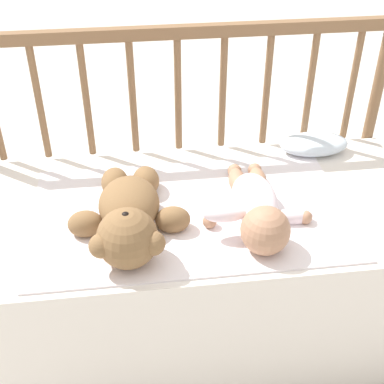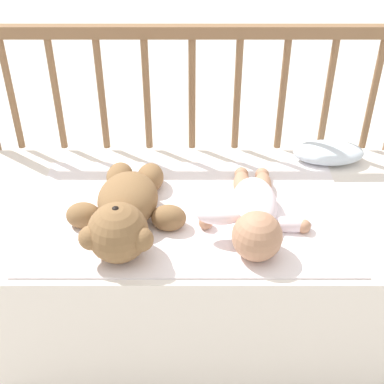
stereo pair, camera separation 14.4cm
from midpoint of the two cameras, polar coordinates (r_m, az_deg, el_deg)
ground_plane at (r=1.82m, az=-2.38°, el=-13.90°), size 12.00×12.00×0.00m
crib_mattress at (r=1.65m, az=-2.59°, el=-8.42°), size 1.33×0.61×0.48m
crib_rail at (r=1.69m, az=-3.95°, el=8.87°), size 1.33×0.04×0.89m
blanket at (r=1.46m, az=-3.02°, el=-2.35°), size 0.85×0.51×0.01m
teddy_bear at (r=1.37m, az=-9.77°, el=-2.59°), size 0.32×0.42×0.15m
baby at (r=1.41m, az=4.10°, el=-1.85°), size 0.30×0.41×0.12m
small_pillow at (r=1.74m, az=10.60°, el=4.97°), size 0.22×0.12×0.06m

